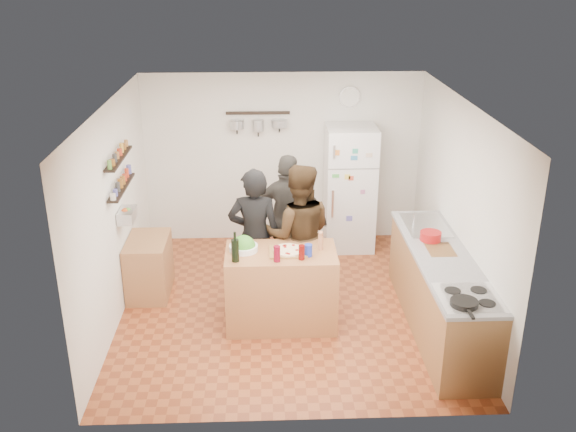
{
  "coord_description": "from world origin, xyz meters",
  "views": [
    {
      "loc": [
        -0.27,
        -6.89,
        3.97
      ],
      "look_at": [
        0.0,
        0.1,
        1.15
      ],
      "focal_mm": 40.0,
      "sensor_mm": 36.0,
      "label": 1
    }
  ],
  "objects_px": {
    "person_back": "(289,219)",
    "side_table": "(149,266)",
    "salt_canister": "(308,250)",
    "skillet": "(464,303)",
    "wine_bottle": "(235,251)",
    "wall_clock": "(350,97)",
    "person_left": "(255,238)",
    "salad_bowl": "(244,248)",
    "fridge": "(350,188)",
    "red_bowl": "(431,236)",
    "counter_run": "(440,292)",
    "person_center": "(298,235)",
    "pepper_mill": "(321,242)",
    "prep_island": "(281,288)"
  },
  "relations": [
    {
      "from": "wine_bottle",
      "to": "pepper_mill",
      "type": "distance_m",
      "value": 0.99
    },
    {
      "from": "person_center",
      "to": "side_table",
      "type": "relative_size",
      "value": 2.21
    },
    {
      "from": "pepper_mill",
      "to": "skillet",
      "type": "bearing_deg",
      "value": -46.73
    },
    {
      "from": "person_center",
      "to": "fridge",
      "type": "height_order",
      "value": "fridge"
    },
    {
      "from": "wine_bottle",
      "to": "skillet",
      "type": "relative_size",
      "value": 0.96
    },
    {
      "from": "person_left",
      "to": "salad_bowl",
      "type": "bearing_deg",
      "value": 79.52
    },
    {
      "from": "skillet",
      "to": "pepper_mill",
      "type": "bearing_deg",
      "value": 133.27
    },
    {
      "from": "person_back",
      "to": "side_table",
      "type": "xyz_separation_m",
      "value": [
        -1.77,
        -0.32,
        -0.49
      ]
    },
    {
      "from": "counter_run",
      "to": "red_bowl",
      "type": "distance_m",
      "value": 0.66
    },
    {
      "from": "prep_island",
      "to": "salad_bowl",
      "type": "bearing_deg",
      "value": 173.21
    },
    {
      "from": "counter_run",
      "to": "side_table",
      "type": "bearing_deg",
      "value": 164.34
    },
    {
      "from": "salad_bowl",
      "to": "counter_run",
      "type": "relative_size",
      "value": 0.12
    },
    {
      "from": "counter_run",
      "to": "fridge",
      "type": "relative_size",
      "value": 1.46
    },
    {
      "from": "person_center",
      "to": "person_back",
      "type": "bearing_deg",
      "value": -79.68
    },
    {
      "from": "salt_canister",
      "to": "pepper_mill",
      "type": "bearing_deg",
      "value": 48.58
    },
    {
      "from": "person_left",
      "to": "red_bowl",
      "type": "relative_size",
      "value": 7.05
    },
    {
      "from": "person_center",
      "to": "red_bowl",
      "type": "distance_m",
      "value": 1.56
    },
    {
      "from": "salad_bowl",
      "to": "person_center",
      "type": "height_order",
      "value": "person_center"
    },
    {
      "from": "pepper_mill",
      "to": "person_center",
      "type": "distance_m",
      "value": 0.54
    },
    {
      "from": "prep_island",
      "to": "person_center",
      "type": "height_order",
      "value": "person_center"
    },
    {
      "from": "fridge",
      "to": "wall_clock",
      "type": "height_order",
      "value": "wall_clock"
    },
    {
      "from": "salt_canister",
      "to": "skillet",
      "type": "height_order",
      "value": "salt_canister"
    },
    {
      "from": "fridge",
      "to": "counter_run",
      "type": "bearing_deg",
      "value": -71.94
    },
    {
      "from": "skillet",
      "to": "counter_run",
      "type": "bearing_deg",
      "value": 84.81
    },
    {
      "from": "wine_bottle",
      "to": "side_table",
      "type": "bearing_deg",
      "value": 138.52
    },
    {
      "from": "person_back",
      "to": "counter_run",
      "type": "bearing_deg",
      "value": 159.44
    },
    {
      "from": "person_back",
      "to": "red_bowl",
      "type": "distance_m",
      "value": 1.84
    },
    {
      "from": "wine_bottle",
      "to": "wall_clock",
      "type": "bearing_deg",
      "value": 59.95
    },
    {
      "from": "person_back",
      "to": "red_bowl",
      "type": "relative_size",
      "value": 6.94
    },
    {
      "from": "wine_bottle",
      "to": "fridge",
      "type": "relative_size",
      "value": 0.14
    },
    {
      "from": "person_back",
      "to": "fridge",
      "type": "distance_m",
      "value": 1.37
    },
    {
      "from": "salt_canister",
      "to": "skillet",
      "type": "distance_m",
      "value": 1.81
    },
    {
      "from": "person_center",
      "to": "counter_run",
      "type": "relative_size",
      "value": 0.67
    },
    {
      "from": "wine_bottle",
      "to": "side_table",
      "type": "distance_m",
      "value": 1.67
    },
    {
      "from": "person_back",
      "to": "counter_run",
      "type": "relative_size",
      "value": 0.65
    },
    {
      "from": "salt_canister",
      "to": "person_back",
      "type": "bearing_deg",
      "value": 97.78
    },
    {
      "from": "fridge",
      "to": "wall_clock",
      "type": "relative_size",
      "value": 6.0
    },
    {
      "from": "person_center",
      "to": "wall_clock",
      "type": "distance_m",
      "value": 2.45
    },
    {
      "from": "salad_bowl",
      "to": "red_bowl",
      "type": "xyz_separation_m",
      "value": [
        2.17,
        0.18,
        0.03
      ]
    },
    {
      "from": "person_left",
      "to": "person_back",
      "type": "xyz_separation_m",
      "value": [
        0.43,
        0.61,
        -0.01
      ]
    },
    {
      "from": "red_bowl",
      "to": "counter_run",
      "type": "bearing_deg",
      "value": -82.96
    },
    {
      "from": "person_center",
      "to": "skillet",
      "type": "xyz_separation_m",
      "value": [
        1.47,
        -1.81,
        0.06
      ]
    },
    {
      "from": "person_center",
      "to": "fridge",
      "type": "distance_m",
      "value": 1.8
    },
    {
      "from": "salad_bowl",
      "to": "side_table",
      "type": "height_order",
      "value": "salad_bowl"
    },
    {
      "from": "person_left",
      "to": "red_bowl",
      "type": "xyz_separation_m",
      "value": [
        2.05,
        -0.27,
        0.11
      ]
    },
    {
      "from": "wine_bottle",
      "to": "person_center",
      "type": "bearing_deg",
      "value": 46.01
    },
    {
      "from": "salad_bowl",
      "to": "salt_canister",
      "type": "xyz_separation_m",
      "value": [
        0.72,
        -0.17,
        0.04
      ]
    },
    {
      "from": "prep_island",
      "to": "red_bowl",
      "type": "distance_m",
      "value": 1.84
    },
    {
      "from": "salt_canister",
      "to": "skillet",
      "type": "bearing_deg",
      "value": -39.58
    },
    {
      "from": "salt_canister",
      "to": "wall_clock",
      "type": "xyz_separation_m",
      "value": [
        0.75,
        2.58,
        1.17
      ]
    }
  ]
}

